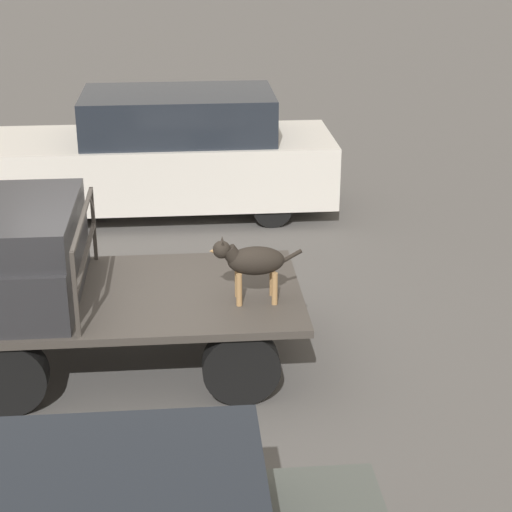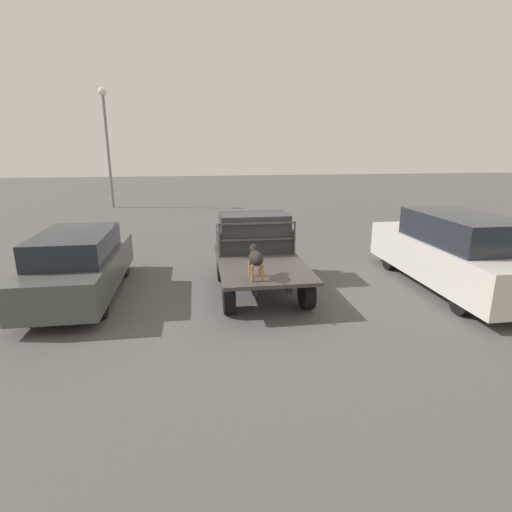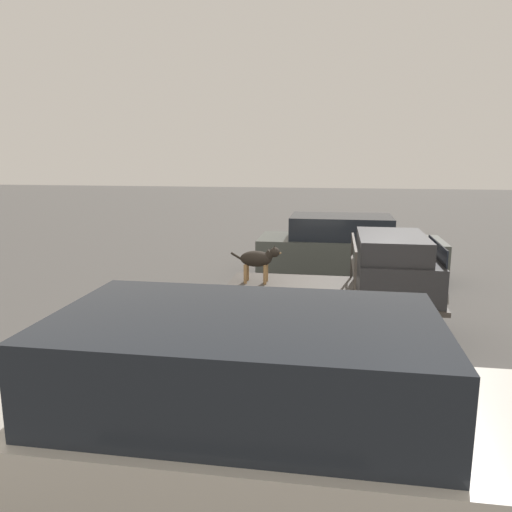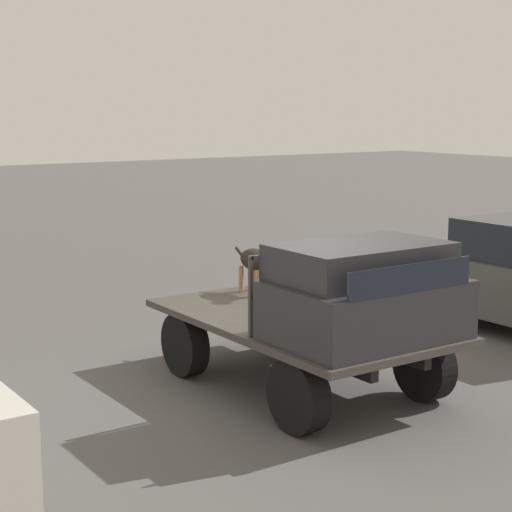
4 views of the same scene
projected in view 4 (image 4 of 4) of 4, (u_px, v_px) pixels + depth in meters
The scene contains 5 objects.
ground_plane at pixel (299, 387), 9.87m from camera, with size 80.00×80.00×0.00m, color #514F4C.
flatbed_truck at pixel (299, 337), 9.76m from camera, with size 3.62×2.05×0.83m.
truck_cab at pixel (364, 294), 8.76m from camera, with size 1.29×1.93×0.99m.
truck_headboard at pixel (323, 274), 9.30m from camera, with size 0.04×1.93×0.86m.
dog at pixel (258, 261), 10.85m from camera, with size 0.94×0.29×0.70m.
Camera 4 is at (7.53, -5.76, 3.17)m, focal length 60.00 mm.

